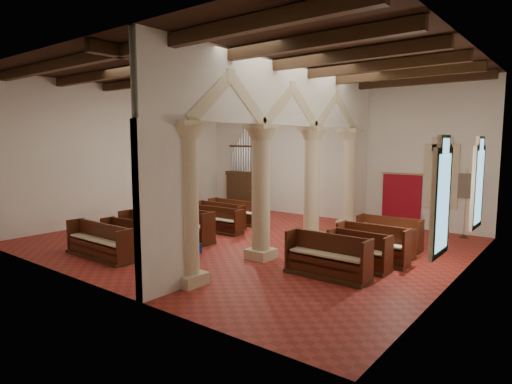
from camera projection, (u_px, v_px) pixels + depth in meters
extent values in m
plane|color=maroon|center=(246.00, 241.00, 15.37)|extent=(14.00, 14.00, 0.00)
plane|color=black|center=(246.00, 70.00, 14.65)|extent=(14.00, 14.00, 0.00)
cube|color=silver|center=(328.00, 154.00, 19.71)|extent=(14.00, 0.02, 6.00)
cube|color=silver|center=(89.00, 165.00, 10.31)|extent=(14.00, 0.02, 6.00)
cube|color=silver|center=(126.00, 154.00, 19.28)|extent=(0.02, 12.00, 6.00)
cube|color=silver|center=(461.00, 164.00, 10.75)|extent=(0.02, 12.00, 6.00)
cube|color=beige|center=(189.00, 279.00, 10.73)|extent=(0.75, 0.75, 0.30)
cylinder|color=beige|center=(187.00, 208.00, 10.52)|extent=(0.56, 0.56, 3.30)
cube|color=beige|center=(261.00, 254.00, 13.08)|extent=(0.75, 0.75, 0.30)
cylinder|color=beige|center=(261.00, 195.00, 12.87)|extent=(0.56, 0.56, 3.30)
cube|color=beige|center=(311.00, 236.00, 15.43)|extent=(0.75, 0.75, 0.30)
cylinder|color=beige|center=(312.00, 187.00, 15.22)|extent=(0.56, 0.56, 3.30)
cube|color=beige|center=(348.00, 224.00, 17.78)|extent=(0.75, 0.75, 0.30)
cylinder|color=beige|center=(349.00, 181.00, 17.57)|extent=(0.56, 0.56, 3.30)
cube|color=silver|center=(289.00, 95.00, 13.67)|extent=(0.25, 11.90, 1.93)
cube|color=#398269|center=(443.00, 203.00, 9.68)|extent=(0.03, 1.00, 2.20)
cube|color=#398269|center=(479.00, 187.00, 12.81)|extent=(0.03, 1.00, 2.20)
cube|color=#398269|center=(441.00, 176.00, 16.75)|extent=(1.00, 0.03, 2.20)
cube|color=#372311|center=(246.00, 192.00, 22.32)|extent=(2.00, 0.80, 1.80)
cube|color=#372311|center=(246.00, 173.00, 22.20)|extent=(2.10, 0.85, 0.20)
cube|color=#372111|center=(257.00, 214.00, 20.68)|extent=(0.51, 0.51, 0.10)
cube|color=#372111|center=(257.00, 205.00, 20.62)|extent=(0.25, 0.25, 1.05)
cube|color=#372111|center=(256.00, 193.00, 20.49)|extent=(0.55, 0.47, 0.18)
cube|color=maroon|center=(401.00, 200.00, 17.74)|extent=(1.60, 0.06, 2.10)
cylinder|color=gold|center=(402.00, 173.00, 17.59)|extent=(1.80, 0.04, 0.04)
cone|color=#372311|center=(464.00, 236.00, 15.92)|extent=(0.39, 0.39, 0.13)
cylinder|color=gold|center=(466.00, 203.00, 15.78)|extent=(0.04, 0.04, 2.58)
cylinder|color=gold|center=(467.00, 171.00, 15.63)|extent=(0.25, 0.73, 0.03)
cube|color=navy|center=(466.00, 186.00, 15.68)|extent=(0.57, 0.20, 0.91)
cube|color=navy|center=(113.00, 254.00, 12.62)|extent=(0.30, 0.25, 0.30)
cube|color=navy|center=(196.00, 248.00, 13.33)|extent=(0.34, 0.29, 0.32)
cube|color=navy|center=(205.00, 231.00, 15.95)|extent=(0.38, 0.34, 0.31)
cylinder|color=white|center=(121.00, 255.00, 12.86)|extent=(1.07, 0.20, 0.11)
cylinder|color=white|center=(131.00, 240.00, 14.89)|extent=(1.11, 0.41, 0.11)
cube|color=#372311|center=(99.00, 256.00, 13.21)|extent=(2.81, 0.73, 0.10)
cube|color=#41190E|center=(98.00, 248.00, 13.14)|extent=(2.66, 0.42, 0.45)
cube|color=#41190E|center=(104.00, 238.00, 13.29)|extent=(2.66, 0.10, 0.95)
cube|color=#41190E|center=(76.00, 233.00, 14.00)|extent=(0.08, 0.60, 0.95)
cube|color=#41190E|center=(126.00, 246.00, 12.33)|extent=(0.08, 0.60, 0.95)
cube|color=beige|center=(97.00, 240.00, 13.11)|extent=(2.55, 0.38, 0.05)
cube|color=#372311|center=(133.00, 249.00, 14.05)|extent=(2.76, 0.81, 0.09)
cube|color=#47120F|center=(132.00, 242.00, 13.98)|extent=(2.59, 0.53, 0.42)
cube|color=#47120F|center=(137.00, 234.00, 14.12)|extent=(2.57, 0.22, 0.88)
cube|color=#47120F|center=(110.00, 229.00, 14.81)|extent=(0.10, 0.56, 0.88)
cube|color=#47120F|center=(160.00, 240.00, 13.20)|extent=(0.10, 0.56, 0.88)
cube|color=beige|center=(132.00, 235.00, 13.95)|extent=(2.49, 0.48, 0.05)
cube|color=#372311|center=(152.00, 244.00, 14.67)|extent=(2.92, 0.77, 0.11)
cube|color=#40170D|center=(150.00, 236.00, 14.60)|extent=(2.76, 0.45, 0.47)
cube|color=#40170D|center=(156.00, 228.00, 14.75)|extent=(2.76, 0.11, 1.00)
cube|color=#40170D|center=(127.00, 224.00, 15.49)|extent=(0.08, 0.63, 1.00)
cube|color=#40170D|center=(180.00, 234.00, 13.76)|extent=(0.08, 0.63, 1.00)
cube|color=beige|center=(150.00, 229.00, 14.56)|extent=(2.65, 0.41, 0.05)
cube|color=#372311|center=(180.00, 238.00, 15.61)|extent=(3.02, 0.88, 0.11)
cube|color=#3B190C|center=(179.00, 230.00, 15.53)|extent=(2.86, 0.54, 0.49)
cube|color=#3B190C|center=(184.00, 222.00, 15.69)|extent=(2.85, 0.18, 1.04)
cube|color=#3B190C|center=(154.00, 218.00, 16.45)|extent=(0.10, 0.66, 1.04)
cube|color=#3B190C|center=(209.00, 227.00, 14.66)|extent=(0.10, 0.66, 1.04)
cube|color=beige|center=(179.00, 223.00, 15.50)|extent=(2.75, 0.49, 0.05)
cube|color=#372311|center=(185.00, 233.00, 16.48)|extent=(2.63, 0.77, 0.09)
cube|color=#3E0E0D|center=(184.00, 227.00, 16.41)|extent=(2.47, 0.48, 0.42)
cube|color=#3E0E0D|center=(188.00, 220.00, 16.55)|extent=(2.45, 0.17, 0.89)
cube|color=#3E0E0D|center=(164.00, 217.00, 17.21)|extent=(0.09, 0.57, 0.89)
cube|color=#3E0E0D|center=(209.00, 224.00, 15.66)|extent=(0.09, 0.57, 0.89)
cube|color=beige|center=(184.00, 221.00, 16.38)|extent=(2.37, 0.44, 0.05)
cube|color=#372311|center=(212.00, 230.00, 17.02)|extent=(2.82, 0.80, 0.09)
cube|color=#3D0D0D|center=(211.00, 224.00, 16.95)|extent=(2.65, 0.51, 0.42)
cube|color=#3D0D0D|center=(214.00, 217.00, 17.09)|extent=(2.64, 0.20, 0.89)
cube|color=#3D0D0D|center=(188.00, 214.00, 17.80)|extent=(0.09, 0.56, 0.89)
cube|color=#3D0D0D|center=(238.00, 222.00, 16.15)|extent=(0.09, 0.56, 0.89)
cube|color=beige|center=(211.00, 218.00, 16.93)|extent=(2.55, 0.47, 0.05)
cube|color=#372311|center=(219.00, 225.00, 18.05)|extent=(2.52, 0.69, 0.09)
cube|color=#41160D|center=(218.00, 219.00, 17.98)|extent=(2.37, 0.41, 0.42)
cube|color=#41160D|center=(222.00, 213.00, 18.12)|extent=(2.36, 0.10, 0.88)
cube|color=#41160D|center=(199.00, 211.00, 18.75)|extent=(0.07, 0.56, 0.88)
cube|color=#41160D|center=(242.00, 217.00, 17.26)|extent=(0.07, 0.56, 0.88)
cube|color=beige|center=(218.00, 214.00, 17.95)|extent=(2.27, 0.37, 0.05)
cube|color=#372311|center=(235.00, 222.00, 18.72)|extent=(2.93, 0.78, 0.09)
cube|color=#47160F|center=(235.00, 216.00, 18.65)|extent=(2.76, 0.49, 0.42)
cube|color=#47160F|center=(238.00, 210.00, 18.79)|extent=(2.75, 0.18, 0.90)
cube|color=#47160F|center=(212.00, 208.00, 19.54)|extent=(0.09, 0.57, 0.90)
cube|color=#47160F|center=(261.00, 214.00, 17.81)|extent=(0.09, 0.57, 0.90)
cube|color=beige|center=(235.00, 211.00, 18.62)|extent=(2.65, 0.45, 0.05)
cube|color=#372311|center=(327.00, 275.00, 11.32)|extent=(2.28, 0.76, 0.11)
cube|color=#42120E|center=(326.00, 265.00, 11.24)|extent=(2.13, 0.44, 0.49)
cube|color=#42120E|center=(331.00, 253.00, 11.40)|extent=(2.13, 0.08, 1.03)
cube|color=#42120E|center=(292.00, 247.00, 11.94)|extent=(0.08, 0.65, 1.03)
cube|color=#42120E|center=(367.00, 261.00, 10.59)|extent=(0.08, 0.65, 1.03)
cube|color=beige|center=(326.00, 254.00, 11.20)|extent=(2.05, 0.39, 0.05)
cube|color=#372311|center=(358.00, 267.00, 12.03)|extent=(1.78, 0.77, 0.10)
cube|color=#3E150D|center=(358.00, 258.00, 11.95)|extent=(1.62, 0.47, 0.45)
cube|color=#3E150D|center=(361.00, 248.00, 12.10)|extent=(1.60, 0.14, 0.95)
cube|color=#3E150D|center=(332.00, 244.00, 12.49)|extent=(0.10, 0.60, 0.95)
cube|color=#3E150D|center=(388.00, 254.00, 11.47)|extent=(0.10, 0.60, 0.95)
cube|color=beige|center=(358.00, 249.00, 11.92)|extent=(1.55, 0.43, 0.05)
cube|color=#372311|center=(372.00, 260.00, 12.69)|extent=(2.10, 0.74, 0.11)
cube|color=#431C0E|center=(371.00, 251.00, 12.62)|extent=(1.95, 0.42, 0.47)
cube|color=#431C0E|center=(375.00, 241.00, 12.78)|extent=(1.95, 0.07, 1.00)
cube|color=#431C0E|center=(341.00, 237.00, 13.26)|extent=(0.07, 0.63, 1.00)
cube|color=#431C0E|center=(407.00, 247.00, 12.03)|extent=(0.07, 0.63, 1.00)
cube|color=beige|center=(372.00, 243.00, 12.59)|extent=(1.87, 0.38, 0.05)
cube|color=#372311|center=(385.00, 255.00, 13.36)|extent=(1.75, 0.73, 0.09)
cube|color=#48130F|center=(385.00, 247.00, 13.29)|extent=(1.59, 0.45, 0.41)
cube|color=#48130F|center=(388.00, 239.00, 13.43)|extent=(1.57, 0.16, 0.86)
cube|color=#48130F|center=(361.00, 236.00, 13.82)|extent=(0.10, 0.54, 0.86)
cube|color=#48130F|center=(413.00, 244.00, 12.81)|extent=(0.10, 0.54, 0.86)
cube|color=beige|center=(385.00, 240.00, 13.26)|extent=(1.52, 0.41, 0.05)
cube|color=#372311|center=(388.00, 247.00, 14.34)|extent=(2.13, 0.77, 0.10)
cube|color=#431D0E|center=(388.00, 239.00, 14.27)|extent=(1.97, 0.47, 0.45)
cube|color=#431D0E|center=(391.00, 231.00, 14.42)|extent=(1.96, 0.14, 0.95)
cube|color=#431D0E|center=(361.00, 228.00, 14.92)|extent=(0.09, 0.60, 0.95)
cube|color=#431D0E|center=(420.00, 235.00, 13.67)|extent=(0.09, 0.60, 0.95)
cube|color=beige|center=(388.00, 232.00, 14.24)|extent=(1.89, 0.42, 0.05)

